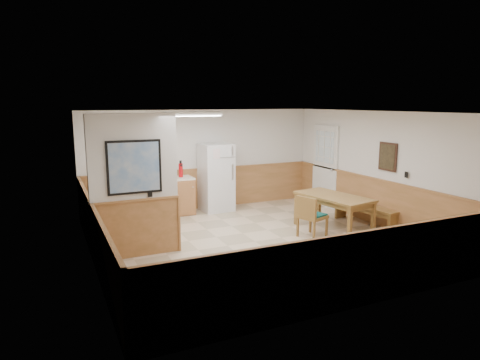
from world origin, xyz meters
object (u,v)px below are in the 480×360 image
fire_extinguisher (181,170)px  soap_bottle (120,177)px  dining_bench (366,210)px  refrigerator (216,177)px  dining_table (334,200)px  dining_chair (310,214)px

fire_extinguisher → soap_bottle: fire_extinguisher is taller
dining_bench → refrigerator: bearing=125.1°
refrigerator → dining_table: bearing=-60.6°
refrigerator → fire_extinguisher: bearing=172.8°
refrigerator → dining_table: (1.63, -2.62, -0.18)m
dining_table → fire_extinguisher: (-2.51, 2.69, 0.42)m
dining_chair → fire_extinguisher: fire_extinguisher is taller
refrigerator → dining_chair: refrigerator is taller
dining_table → fire_extinguisher: fire_extinguisher is taller
fire_extinguisher → soap_bottle: size_ratio=1.81×
dining_bench → soap_bottle: 5.55m
dining_table → dining_bench: (0.89, 0.01, -0.31)m
dining_bench → fire_extinguisher: 4.39m
dining_chair → fire_extinguisher: size_ratio=2.11×
dining_bench → soap_bottle: size_ratio=7.23×
refrigerator → dining_bench: bearing=-48.5°
dining_bench → dining_chair: 1.66m
refrigerator → dining_bench: size_ratio=1.04×
fire_extinguisher → soap_bottle: 1.45m
dining_table → refrigerator: bearing=111.8°
refrigerator → dining_chair: (0.88, -2.86, -0.34)m
dining_chair → soap_bottle: soap_bottle is taller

